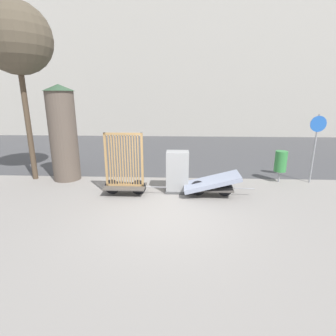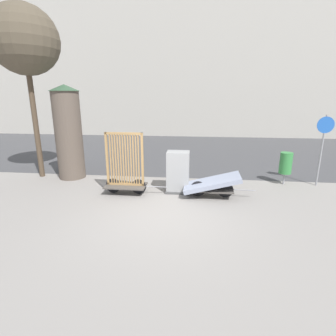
{
  "view_description": "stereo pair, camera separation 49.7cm",
  "coord_description": "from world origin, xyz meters",
  "px_view_note": "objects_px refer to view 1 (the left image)",
  "views": [
    {
      "loc": [
        0.37,
        -6.51,
        3.15
      ],
      "look_at": [
        0.0,
        1.54,
        0.92
      ],
      "focal_mm": 28.0,
      "sensor_mm": 36.0,
      "label": 1
    },
    {
      "loc": [
        0.86,
        -6.47,
        3.15
      ],
      "look_at": [
        0.0,
        1.54,
        0.92
      ],
      "focal_mm": 28.0,
      "sensor_mm": 36.0,
      "label": 2
    }
  ],
  "objects_px": {
    "bike_cart_with_bedframe": "(125,173)",
    "advertising_column": "(63,133)",
    "sign_post": "(316,139)",
    "bike_cart_with_mattress": "(212,183)",
    "utility_cabinet": "(177,173)",
    "trash_bin": "(281,161)",
    "street_tree": "(16,39)"
  },
  "relations": [
    {
      "from": "sign_post",
      "to": "bike_cart_with_bedframe",
      "type": "bearing_deg",
      "value": -167.2
    },
    {
      "from": "bike_cart_with_mattress",
      "to": "utility_cabinet",
      "type": "distance_m",
      "value": 1.18
    },
    {
      "from": "utility_cabinet",
      "to": "trash_bin",
      "type": "relative_size",
      "value": 1.17
    },
    {
      "from": "utility_cabinet",
      "to": "trash_bin",
      "type": "xyz_separation_m",
      "value": [
        3.81,
        1.18,
        0.15
      ]
    },
    {
      "from": "bike_cart_with_bedframe",
      "to": "trash_bin",
      "type": "distance_m",
      "value": 5.72
    },
    {
      "from": "sign_post",
      "to": "street_tree",
      "type": "xyz_separation_m",
      "value": [
        -10.54,
        0.01,
        3.37
      ]
    },
    {
      "from": "trash_bin",
      "to": "sign_post",
      "type": "relative_size",
      "value": 0.47
    },
    {
      "from": "bike_cart_with_mattress",
      "to": "utility_cabinet",
      "type": "bearing_deg",
      "value": 164.39
    },
    {
      "from": "bike_cart_with_bedframe",
      "to": "street_tree",
      "type": "bearing_deg",
      "value": 159.0
    },
    {
      "from": "street_tree",
      "to": "sign_post",
      "type": "bearing_deg",
      "value": -0.05
    },
    {
      "from": "bike_cart_with_mattress",
      "to": "utility_cabinet",
      "type": "height_order",
      "value": "utility_cabinet"
    },
    {
      "from": "sign_post",
      "to": "advertising_column",
      "type": "relative_size",
      "value": 0.71
    },
    {
      "from": "trash_bin",
      "to": "street_tree",
      "type": "xyz_separation_m",
      "value": [
        -9.4,
        -0.0,
        4.22
      ]
    },
    {
      "from": "advertising_column",
      "to": "bike_cart_with_mattress",
      "type": "bearing_deg",
      "value": -15.71
    },
    {
      "from": "trash_bin",
      "to": "advertising_column",
      "type": "distance_m",
      "value": 8.17
    },
    {
      "from": "sign_post",
      "to": "advertising_column",
      "type": "bearing_deg",
      "value": 179.95
    },
    {
      "from": "utility_cabinet",
      "to": "sign_post",
      "type": "distance_m",
      "value": 5.19
    },
    {
      "from": "street_tree",
      "to": "bike_cart_with_mattress",
      "type": "bearing_deg",
      "value": -12.79
    },
    {
      "from": "bike_cart_with_bedframe",
      "to": "utility_cabinet",
      "type": "distance_m",
      "value": 1.74
    },
    {
      "from": "bike_cart_with_mattress",
      "to": "advertising_column",
      "type": "xyz_separation_m",
      "value": [
        -5.41,
        1.52,
        1.37
      ]
    },
    {
      "from": "utility_cabinet",
      "to": "advertising_column",
      "type": "height_order",
      "value": "advertising_column"
    },
    {
      "from": "sign_post",
      "to": "bike_cart_with_mattress",
      "type": "bearing_deg",
      "value": -158.5
    },
    {
      "from": "bike_cart_with_bedframe",
      "to": "advertising_column",
      "type": "relative_size",
      "value": 0.58
    },
    {
      "from": "trash_bin",
      "to": "street_tree",
      "type": "relative_size",
      "value": 0.19
    },
    {
      "from": "advertising_column",
      "to": "street_tree",
      "type": "bearing_deg",
      "value": 180.0
    },
    {
      "from": "bike_cart_with_bedframe",
      "to": "bike_cart_with_mattress",
      "type": "xyz_separation_m",
      "value": [
        2.82,
        -0.0,
        -0.3
      ]
    },
    {
      "from": "bike_cart_with_mattress",
      "to": "sign_post",
      "type": "xyz_separation_m",
      "value": [
        3.84,
        1.51,
        1.21
      ]
    },
    {
      "from": "sign_post",
      "to": "utility_cabinet",
      "type": "bearing_deg",
      "value": -166.65
    },
    {
      "from": "bike_cart_with_bedframe",
      "to": "trash_bin",
      "type": "bearing_deg",
      "value": 15.81
    },
    {
      "from": "utility_cabinet",
      "to": "trash_bin",
      "type": "height_order",
      "value": "utility_cabinet"
    },
    {
      "from": "bike_cart_with_bedframe",
      "to": "sign_post",
      "type": "bearing_deg",
      "value": 13.19
    },
    {
      "from": "bike_cart_with_bedframe",
      "to": "sign_post",
      "type": "xyz_separation_m",
      "value": [
        6.66,
        1.51,
        0.91
      ]
    }
  ]
}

